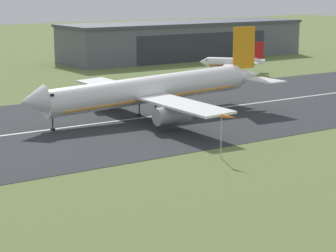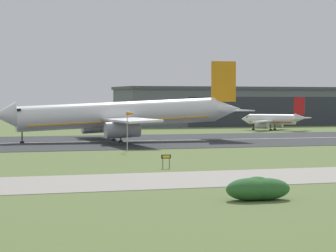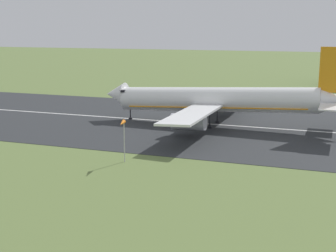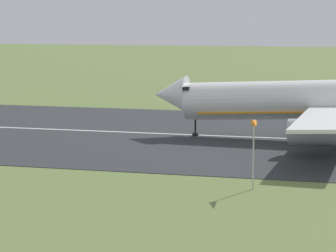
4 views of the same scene
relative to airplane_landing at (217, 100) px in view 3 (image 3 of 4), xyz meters
name	(u,v)px [view 3 (image 3 of 4)]	position (x,y,z in m)	size (l,w,h in m)	color
ground_plane	(131,206)	(1.16, -46.83, -5.42)	(734.40, 734.40, 0.00)	olive
runway_strip	(224,125)	(1.16, 1.25, -5.39)	(494.40, 54.07, 0.06)	#2B2D30
runway_centreline	(224,125)	(1.16, 1.25, -5.35)	(444.96, 0.70, 0.01)	silver
airplane_landing	(217,100)	(0.00, 0.00, 0.00)	(52.14, 47.93, 16.63)	white
windsock_pole	(122,125)	(-6.85, -31.63, 0.51)	(1.14, 2.67, 6.61)	#B7B7BC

